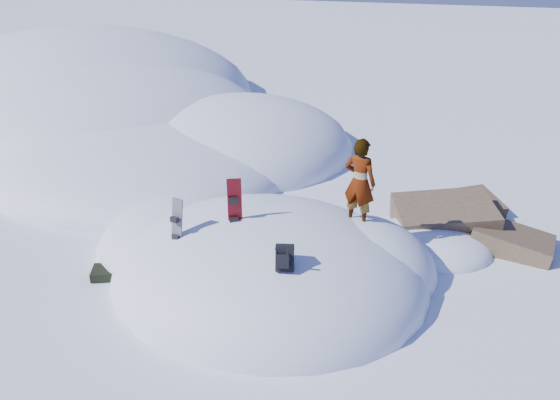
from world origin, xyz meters
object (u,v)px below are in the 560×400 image
(backpack, at_px, (284,258))
(person, at_px, (360,182))
(snowboard_red, at_px, (235,212))
(snowboard_dark, at_px, (176,230))

(backpack, distance_m, person, 2.69)
(backpack, height_order, person, person)
(backpack, bearing_deg, snowboard_red, 125.98)
(backpack, bearing_deg, snowboard_dark, 153.12)
(person, bearing_deg, backpack, 86.56)
(person, bearing_deg, snowboard_dark, 46.92)
(snowboard_red, xyz_separation_m, snowboard_dark, (-1.03, -0.64, -0.25))
(backpack, xyz_separation_m, person, (0.93, 2.45, 0.61))
(backpack, relative_size, person, 0.29)
(snowboard_dark, xyz_separation_m, person, (3.39, 1.92, 0.69))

